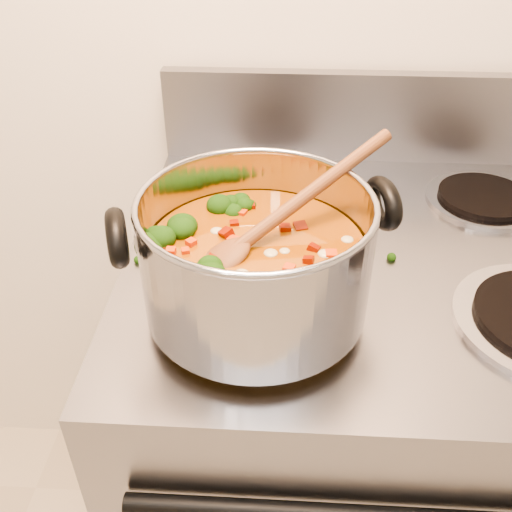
% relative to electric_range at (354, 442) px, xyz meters
% --- Properties ---
extents(electric_range, '(0.75, 0.67, 1.08)m').
position_rel_electric_range_xyz_m(electric_range, '(0.00, 0.00, 0.00)').
color(electric_range, gray).
rests_on(electric_range, ground).
extents(stockpot, '(0.33, 0.27, 0.16)m').
position_rel_electric_range_xyz_m(stockpot, '(-0.18, -0.15, 0.54)').
color(stockpot, '#9F9FA7').
rests_on(stockpot, electric_range).
extents(wooden_spoon, '(0.24, 0.20, 0.11)m').
position_rel_electric_range_xyz_m(wooden_spoon, '(-0.17, -0.14, 0.58)').
color(wooden_spoon, brown).
rests_on(wooden_spoon, stockpot).
extents(cooktop_crumbs, '(0.29, 0.36, 0.01)m').
position_rel_electric_range_xyz_m(cooktop_crumbs, '(-0.24, -0.14, 0.46)').
color(cooktop_crumbs, black).
rests_on(cooktop_crumbs, electric_range).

